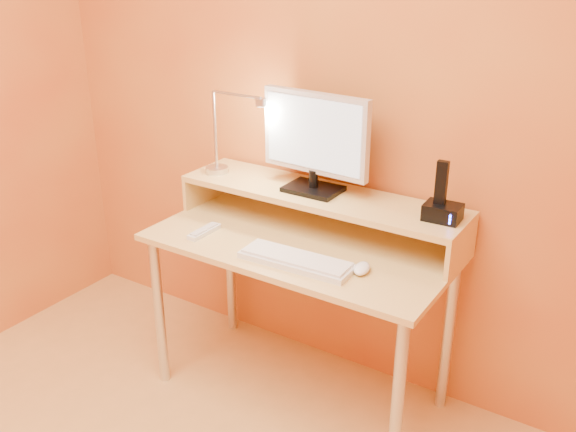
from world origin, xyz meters
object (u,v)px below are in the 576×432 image
Objects in this scene: monitor_panel at (315,133)px; remote_control at (204,232)px; lamp_base at (217,170)px; mouse at (362,268)px; keyboard at (296,261)px; phone_dock at (443,212)px.

monitor_panel is 2.86× the size of remote_control.
monitor_panel is 0.52m from lamp_base.
mouse is at bearing -14.76° from lamp_base.
monitor_panel is 0.52m from keyboard.
lamp_base is at bearing 117.80° from remote_control.
lamp_base is 0.67m from keyboard.
monitor_panel is at bearing 107.51° from keyboard.
phone_dock is at bearing 1.70° from lamp_base.
mouse is at bearing -130.65° from phone_dock.
keyboard is 4.45× the size of mouse.
keyboard is (0.12, -0.33, -0.39)m from monitor_panel.
monitor_panel is 4.87× the size of mouse.
phone_dock reaches higher than remote_control.
lamp_base reaches higher than keyboard.
phone_dock is 0.56m from keyboard.
remote_control is (-0.68, -0.05, -0.01)m from mouse.
mouse is (0.35, -0.26, -0.38)m from monitor_panel.
keyboard is at bearing -145.99° from phone_dock.
remote_control is (0.13, -0.26, -0.16)m from lamp_base.
lamp_base is 0.86m from mouse.
monitor_panel is at bearing 176.22° from phone_dock.
mouse is 0.69m from remote_control.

